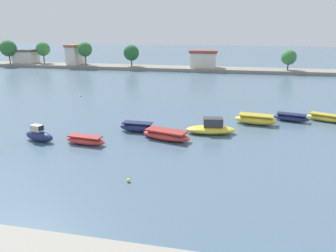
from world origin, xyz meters
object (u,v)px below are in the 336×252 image
moored_boat_2 (39,135)px  moored_boat_6 (211,128)px  moored_boat_5 (166,135)px  moored_boat_7 (256,120)px  moored_boat_8 (291,118)px  moored_boat_4 (138,127)px  mooring_buoy_1 (128,180)px  mooring_buoy_0 (81,96)px  moored_boat_3 (85,140)px  moored_boat_9 (327,118)px

moored_boat_2 → moored_boat_6: size_ratio=0.65×
moored_boat_5 → moored_boat_7: size_ratio=1.10×
moored_boat_6 → moored_boat_8: moored_boat_6 is taller
moored_boat_4 → moored_boat_7: moored_boat_7 is taller
moored_boat_5 → mooring_buoy_1: moored_boat_5 is taller
mooring_buoy_0 → mooring_buoy_1: mooring_buoy_0 is taller
moored_boat_3 → moored_boat_8: moored_boat_8 is taller
moored_boat_7 → mooring_buoy_1: 21.08m
moored_boat_4 → moored_boat_7: bearing=25.3°
moored_boat_2 → moored_boat_9: bearing=37.8°
moored_boat_4 → moored_boat_8: 19.91m
moored_boat_7 → moored_boat_8: (4.56, 2.31, -0.13)m
moored_boat_4 → moored_boat_2: bearing=-148.9°
mooring_buoy_1 → moored_boat_7: bearing=60.1°
moored_boat_4 → mooring_buoy_1: moored_boat_4 is taller
moored_boat_3 → moored_boat_7: (17.60, 11.08, 0.15)m
moored_boat_5 → moored_boat_2: bearing=-151.1°
moored_boat_6 → moored_boat_5: bearing=-155.0°
moored_boat_3 → moored_boat_8: 25.89m
moored_boat_4 → moored_boat_8: bearing=26.1°
moored_boat_2 → moored_boat_6: bearing=33.2°
moored_boat_2 → moored_boat_9: size_ratio=0.75×
moored_boat_3 → mooring_buoy_1: 10.09m
moored_boat_6 → moored_boat_9: 16.28m
moored_boat_8 → moored_boat_2: bearing=-141.3°
moored_boat_6 → moored_boat_9: size_ratio=1.15×
moored_boat_3 → mooring_buoy_0: bearing=123.3°
moored_boat_9 → moored_boat_7: bearing=-138.2°
moored_boat_6 → moored_boat_7: (5.17, 4.88, -0.05)m
moored_boat_9 → mooring_buoy_1: (-19.52, -21.40, -0.30)m
moored_boat_6 → mooring_buoy_1: (-5.35, -13.38, -0.49)m
moored_boat_3 → moored_boat_6: size_ratio=0.78×
moored_boat_6 → mooring_buoy_1: size_ratio=19.63×
moored_boat_3 → mooring_buoy_0: 24.52m
moored_boat_3 → mooring_buoy_1: (7.08, -7.18, -0.29)m
moored_boat_5 → mooring_buoy_0: (-19.23, 18.59, -0.35)m
moored_boat_5 → moored_boat_8: size_ratio=1.27×
moored_boat_7 → moored_boat_8: size_ratio=1.16×
moored_boat_7 → mooring_buoy_1: moored_boat_7 is taller
moored_boat_2 → moored_boat_8: moored_boat_2 is taller
moored_boat_2 → moored_boat_4: bearing=43.0°
moored_boat_3 → moored_boat_9: (26.60, 14.22, 0.01)m
moored_boat_5 → moored_boat_9: 21.76m
moored_boat_6 → moored_boat_7: 7.11m
moored_boat_4 → moored_boat_5: bearing=-25.9°
moored_boat_8 → moored_boat_9: moored_boat_8 is taller
moored_boat_2 → moored_boat_8: (27.39, 13.51, -0.20)m
moored_boat_5 → mooring_buoy_1: bearing=-79.5°
moored_boat_6 → moored_boat_7: bearing=34.4°
moored_boat_5 → moored_boat_6: 5.49m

